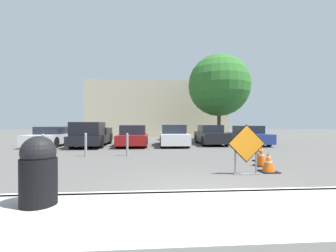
{
  "coord_description": "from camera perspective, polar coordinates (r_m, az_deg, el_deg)",
  "views": [
    {
      "loc": [
        -1.07,
        -4.51,
        1.51
      ],
      "look_at": [
        -0.06,
        9.54,
        1.38
      ],
      "focal_mm": 24.0,
      "sensor_mm": 36.0,
      "label": 1
    }
  ],
  "objects": [
    {
      "name": "parked_car_third",
      "position": [
        15.71,
        1.4,
        -2.55
      ],
      "size": [
        1.97,
        4.62,
        1.45
      ],
      "rotation": [
        0.0,
        0.0,
        3.12
      ],
      "color": "silver",
      "rests_on": "ground_plane"
    },
    {
      "name": "parked_car_fourth",
      "position": [
        16.81,
        10.7,
        -2.34
      ],
      "size": [
        1.88,
        4.31,
        1.43
      ],
      "rotation": [
        0.0,
        0.0,
        3.12
      ],
      "color": "black",
      "rests_on": "ground_plane"
    },
    {
      "name": "traffic_cone_second",
      "position": [
        8.75,
        22.66,
        -6.88
      ],
      "size": [
        0.44,
        0.44,
        0.79
      ],
      "color": "black",
      "rests_on": "ground_plane"
    },
    {
      "name": "parked_car_second",
      "position": [
        15.66,
        -8.8,
        -2.59
      ],
      "size": [
        1.95,
        4.45,
        1.43
      ],
      "rotation": [
        0.0,
        0.0,
        3.14
      ],
      "color": "maroon",
      "rests_on": "ground_plane"
    },
    {
      "name": "parked_car_nearest",
      "position": [
        17.45,
        -27.24,
        -2.42
      ],
      "size": [
        2.05,
        4.72,
        1.32
      ],
      "rotation": [
        0.0,
        0.0,
        3.11
      ],
      "color": "silver",
      "rests_on": "ground_plane"
    },
    {
      "name": "ground_plane",
      "position": [
        14.62,
        0.11,
        -5.39
      ],
      "size": [
        96.0,
        96.0,
        0.0
      ],
      "primitive_type": "plane",
      "color": "#565451"
    },
    {
      "name": "bollard_third",
      "position": [
        11.78,
        -29.16,
        -4.18
      ],
      "size": [
        0.12,
        0.12,
        1.05
      ],
      "color": "gray",
      "rests_on": "ground_plane"
    },
    {
      "name": "parked_car_fifth",
      "position": [
        17.56,
        19.69,
        -2.33
      ],
      "size": [
        2.17,
        4.7,
        1.38
      ],
      "rotation": [
        0.0,
        0.0,
        3.08
      ],
      "color": "navy",
      "rests_on": "ground_plane"
    },
    {
      "name": "bollard_nearest",
      "position": [
        10.74,
        -10.3,
        -4.51
      ],
      "size": [
        0.12,
        0.12,
        1.07
      ],
      "color": "gray",
      "rests_on": "ground_plane"
    },
    {
      "name": "sidewalk_strip",
      "position": [
        3.91,
        12.95,
        -21.04
      ],
      "size": [
        24.9,
        2.06,
        0.14
      ],
      "color": "#ADAAA3",
      "rests_on": "ground_plane"
    },
    {
      "name": "building_facade_backdrop",
      "position": [
        27.49,
        -2.75,
        4.07
      ],
      "size": [
        16.14,
        5.0,
        6.42
      ],
      "color": "beige",
      "rests_on": "ground_plane"
    },
    {
      "name": "road_closed_sign",
      "position": [
        7.08,
        19.28,
        -5.19
      ],
      "size": [
        1.13,
        0.2,
        1.49
      ],
      "color": "black",
      "rests_on": "ground_plane"
    },
    {
      "name": "traffic_cone_nearest",
      "position": [
        7.78,
        24.16,
        -8.38
      ],
      "size": [
        0.53,
        0.53,
        0.64
      ],
      "color": "black",
      "rests_on": "ground_plane"
    },
    {
      "name": "bollard_second",
      "position": [
        11.11,
        -20.17,
        -4.33
      ],
      "size": [
        0.12,
        0.12,
        1.09
      ],
      "color": "gray",
      "rests_on": "ground_plane"
    },
    {
      "name": "street_tree_behind_lot",
      "position": [
        21.12,
        12.84,
        10.02
      ],
      "size": [
        5.56,
        5.56,
        7.78
      ],
      "color": "#513823",
      "rests_on": "ground_plane"
    },
    {
      "name": "curb_lip",
      "position": [
        4.85,
        9.21,
        -16.71
      ],
      "size": [
        24.9,
        0.2,
        0.14
      ],
      "color": "#ADAAA3",
      "rests_on": "ground_plane"
    },
    {
      "name": "pickup_truck",
      "position": [
        15.94,
        -18.87,
        -2.28
      ],
      "size": [
        2.08,
        5.29,
        1.62
      ],
      "rotation": [
        0.0,
        0.0,
        3.16
      ],
      "color": "black",
      "rests_on": "ground_plane"
    },
    {
      "name": "trash_bin",
      "position": [
        4.44,
        -30.0,
        -9.69
      ],
      "size": [
        0.58,
        0.58,
        1.16
      ],
      "color": "black",
      "rests_on": "sidewalk_strip"
    },
    {
      "name": "traffic_cone_third",
      "position": [
        9.8,
        22.18,
        -6.5
      ],
      "size": [
        0.42,
        0.42,
        0.65
      ],
      "color": "black",
      "rests_on": "ground_plane"
    }
  ]
}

